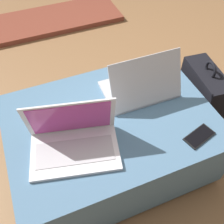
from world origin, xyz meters
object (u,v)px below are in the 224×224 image
Objects in this scene: laptop_far at (141,86)px; backpack at (201,99)px; laptop_near at (74,140)px; cell_phone at (199,136)px.

laptop_far reaches higher than backpack.
cell_phone is at bearing -3.53° from laptop_near.
cell_phone is (0.54, -0.16, -0.05)m from laptop_near.
laptop_far is at bearing 93.74° from backpack.
cell_phone is 0.49m from backpack.
laptop_far is 0.49m from backpack.
laptop_near reaches higher than backpack.
laptop_near is at bearing 107.58° from backpack.
laptop_far is 0.74× the size of backpack.
cell_phone is (0.13, -0.35, -0.05)m from laptop_far.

